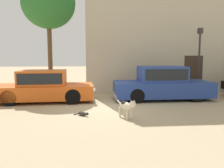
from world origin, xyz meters
name	(u,v)px	position (x,y,z in m)	size (l,w,h in m)	color
ground_plane	(103,106)	(0.00, 0.00, 0.00)	(80.00, 80.00, 0.00)	tan
parked_sedan_nearest	(44,86)	(-2.63, 1.28, 0.70)	(4.59, 2.00, 1.43)	#D15619
parked_sedan_second	(162,83)	(2.88, 1.28, 0.77)	(4.74, 1.76, 1.59)	navy
apartment_block	(215,17)	(8.07, 6.20, 4.78)	(17.67, 5.45, 9.57)	#BCB299
stray_dog_spotted	(127,105)	(0.67, -1.93, 0.44)	(0.55, 1.00, 0.68)	beige
stray_cat	(83,114)	(-0.79, -1.46, 0.07)	(0.54, 0.47, 0.16)	#2D2B28
street_lamp	(199,52)	(5.17, 2.32, 2.27)	(0.22, 0.22, 3.50)	#2D2B28
acacia_tree_left	(48,4)	(-2.71, 3.59, 4.85)	(2.84, 2.56, 6.23)	brown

